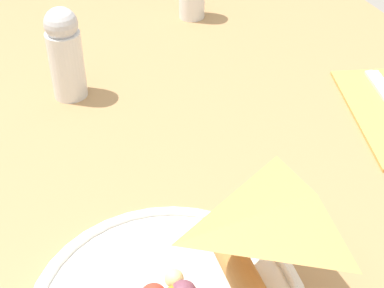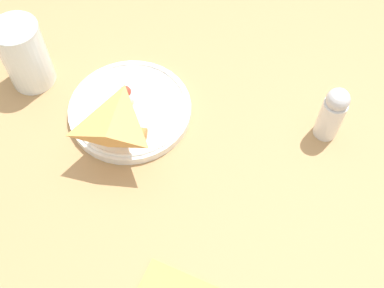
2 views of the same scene
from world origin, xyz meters
The scene contains 2 objects.
dining_table centered at (0.00, 0.00, 0.67)m, with size 1.20×0.84×0.78m.
salt_shaker centered at (0.24, 0.06, 0.83)m, with size 0.04×0.04×0.11m.
Camera 1 is at (-0.36, 0.14, 1.16)m, focal length 55.00 mm.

